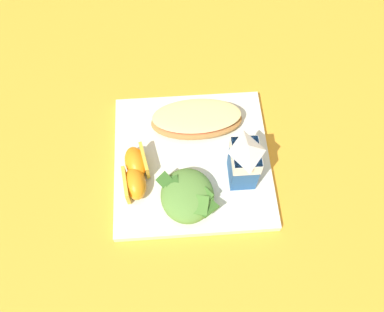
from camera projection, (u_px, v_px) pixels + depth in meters
ground at (192, 163)px, 0.75m from camera, size 3.00×3.00×0.00m
white_plate at (192, 161)px, 0.74m from camera, size 0.28×0.28×0.02m
cheesy_pizza_bread at (197, 120)px, 0.75m from camera, size 0.08×0.17×0.04m
green_salad_pile at (187, 195)px, 0.68m from camera, size 0.10×0.10×0.04m
milk_carton at (244, 160)px, 0.67m from camera, size 0.06×0.05×0.11m
orange_wedge_front at (136, 162)px, 0.71m from camera, size 0.07×0.05×0.04m
orange_wedge_middle at (134, 184)px, 0.69m from camera, size 0.06×0.04×0.04m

